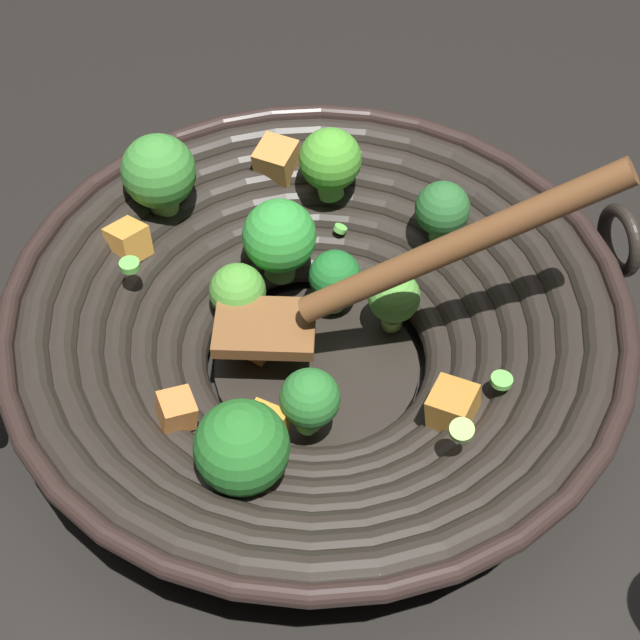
{
  "coord_description": "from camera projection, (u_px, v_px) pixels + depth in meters",
  "views": [
    {
      "loc": [
        -0.29,
        -0.3,
        0.55
      ],
      "look_at": [
        0.02,
        0.02,
        0.03
      ],
      "focal_mm": 53.2,
      "sensor_mm": 36.0,
      "label": 1
    }
  ],
  "objects": [
    {
      "name": "wok",
      "position": [
        315.0,
        323.0,
        0.65
      ],
      "size": [
        0.43,
        0.43,
        0.21
      ],
      "color": "black",
      "rests_on": "ground"
    },
    {
      "name": "ground_plane",
      "position": [
        317.0,
        372.0,
        0.69
      ],
      "size": [
        4.0,
        4.0,
        0.0
      ],
      "primitive_type": "plane",
      "color": "black"
    }
  ]
}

